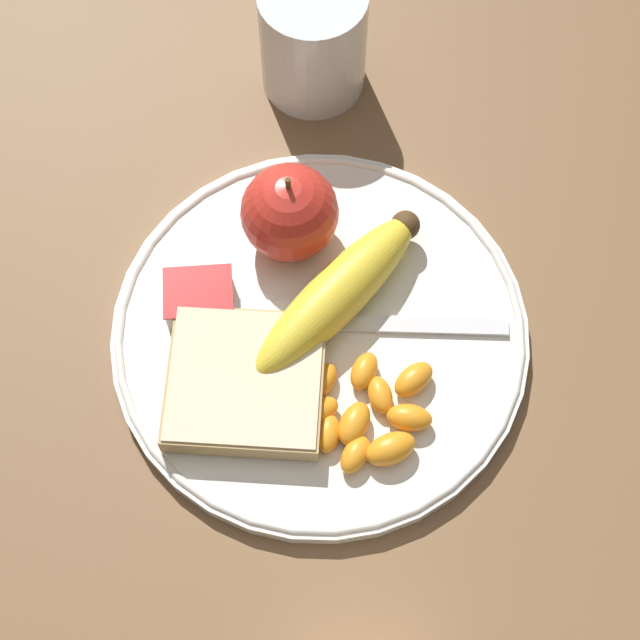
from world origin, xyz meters
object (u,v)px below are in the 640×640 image
Objects in this scene: apple at (290,213)px; bread_slice at (246,382)px; plate at (320,334)px; banana at (339,292)px; fork at (340,320)px; jam_packet at (199,298)px; juice_glass at (313,41)px.

apple is 0.12m from bread_slice.
bread_slice is at bearing 35.75° from plate.
banana is at bearing -139.00° from bread_slice.
fork is (-0.00, 0.01, -0.02)m from banana.
apple is (0.02, -0.08, 0.04)m from plate.
jam_packet is at bearing 36.85° from apple.
jam_packet is (0.07, 0.05, -0.02)m from apple.
plate is 0.02m from fork.
fork is 4.14× the size of jam_packet.
juice_glass is at bearing -92.64° from plate.
bread_slice is at bearing 41.00° from banana.
plate is at bearing 101.71° from apple.
apple is 0.06m from banana.
banana is at bearing -84.34° from fork.
banana is 0.02m from fork.
banana is 2.95× the size of jam_packet.
fork reaches higher than plate.
apple is at bearing -107.79° from bread_slice.
apple is 0.67× the size of bread_slice.
plate is 0.07m from bread_slice.
juice_glass reaches higher than bread_slice.
juice_glass is at bearing -88.78° from banana.
bread_slice is (0.05, 0.04, 0.02)m from plate.
plate is at bearing 87.36° from juice_glass.
banana is (-0.01, -0.02, 0.02)m from plate.
bread_slice is (0.04, 0.11, -0.02)m from apple.
plate is 0.09m from jam_packet.
juice_glass is at bearing -103.51° from bread_slice.
juice_glass is 1.23× the size of apple.
jam_packet is at bearing -3.74° from banana.
juice_glass is 0.68× the size of banana.
plate is 1.47× the size of fork.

